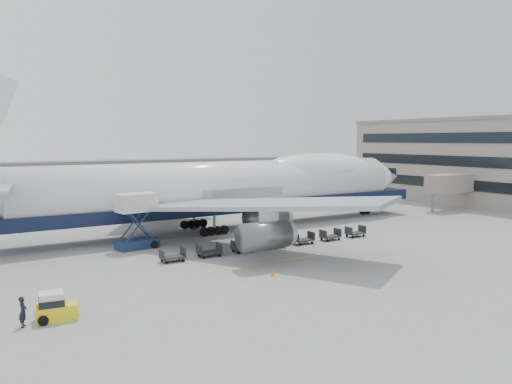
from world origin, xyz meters
TOP-DOWN VIEW (x-y plane):
  - ground at (0.00, 0.00)m, footprint 260.00×260.00m
  - apron_line at (0.00, -6.00)m, footprint 60.00×0.15m
  - hangar at (-10.00, 70.00)m, footprint 110.00×8.00m
  - airliner at (0.64, 12.00)m, footprint 67.00×55.30m
  - catering_truck at (-13.46, 6.74)m, footprint 4.69×3.54m
  - baggage_tug at (-25.00, -11.44)m, footprint 2.72×1.69m
  - ground_worker at (-26.89, -11.65)m, footprint 0.66×0.82m
  - traffic_cone at (-7.16, -10.15)m, footprint 0.39×0.39m
  - dolly_0 at (-12.50, -0.83)m, footprint 2.30×1.35m
  - dolly_1 at (-8.58, -0.83)m, footprint 2.30×1.35m
  - dolly_2 at (-4.65, -0.83)m, footprint 2.30×1.35m
  - dolly_3 at (-0.73, -0.83)m, footprint 2.30×1.35m
  - dolly_4 at (3.20, -0.83)m, footprint 2.30×1.35m
  - dolly_5 at (7.13, -0.83)m, footprint 2.30×1.35m
  - dolly_6 at (11.05, -0.83)m, footprint 2.30×1.35m

SIDE VIEW (x-z plane):
  - ground at x=0.00m, z-range 0.00..0.00m
  - apron_line at x=0.00m, z-range 0.00..0.01m
  - traffic_cone at x=-7.16m, z-range -0.02..0.56m
  - dolly_0 at x=-12.50m, z-range -0.12..1.18m
  - dolly_1 at x=-8.58m, z-range -0.12..1.18m
  - dolly_2 at x=-4.65m, z-range -0.12..1.18m
  - dolly_3 at x=-0.73m, z-range -0.12..1.18m
  - dolly_4 at x=3.20m, z-range -0.12..1.18m
  - dolly_5 at x=7.13m, z-range -0.12..1.18m
  - dolly_6 at x=11.05m, z-range -0.12..1.18m
  - baggage_tug at x=-25.00m, z-range -0.11..1.77m
  - ground_worker at x=-26.89m, z-range 0.00..1.96m
  - catering_truck at x=-13.46m, z-range 0.44..6.41m
  - hangar at x=-10.00m, z-range 0.00..7.00m
  - airliner at x=0.64m, z-range -4.37..15.61m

